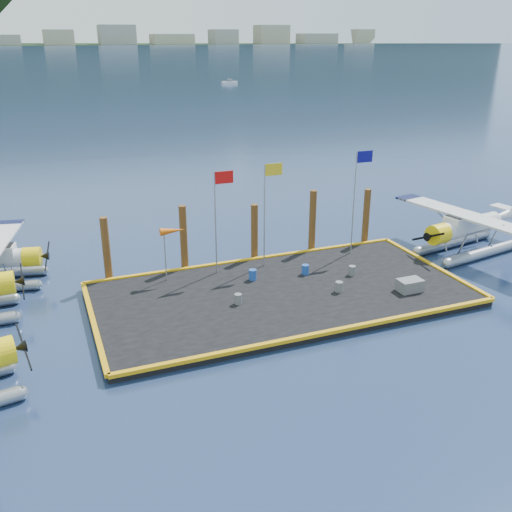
{
  "coord_description": "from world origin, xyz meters",
  "views": [
    {
      "loc": [
        -11.62,
        -25.78,
        13.43
      ],
      "look_at": [
        -0.73,
        2.0,
        1.84
      ],
      "focal_mm": 40.0,
      "sensor_mm": 36.0,
      "label": 1
    }
  ],
  "objects_px": {
    "piling_1": "(184,240)",
    "piling_4": "(366,218)",
    "drum_1": "(339,287)",
    "flagpole_red": "(219,207)",
    "piling_0": "(107,251)",
    "piling_2": "(254,234)",
    "flagpole_blue": "(358,187)",
    "drum_3": "(238,299)",
    "drum_5": "(305,270)",
    "crate": "(410,285)",
    "seaplane_d": "(466,230)",
    "drum_0": "(253,275)",
    "flagpole_yellow": "(268,199)",
    "windsock": "(172,232)",
    "piling_3": "(312,223)",
    "drum_2": "(352,270)"
  },
  "relations": [
    {
      "from": "piling_1",
      "to": "piling_4",
      "type": "distance_m",
      "value": 12.5
    },
    {
      "from": "drum_1",
      "to": "piling_1",
      "type": "relative_size",
      "value": 0.14
    },
    {
      "from": "flagpole_red",
      "to": "piling_0",
      "type": "bearing_deg",
      "value": 165.54
    },
    {
      "from": "piling_2",
      "to": "piling_1",
      "type": "bearing_deg",
      "value": 180.0
    },
    {
      "from": "flagpole_red",
      "to": "piling_2",
      "type": "bearing_deg",
      "value": 29.8
    },
    {
      "from": "flagpole_blue",
      "to": "drum_3",
      "type": "bearing_deg",
      "value": -155.0
    },
    {
      "from": "drum_1",
      "to": "drum_5",
      "type": "relative_size",
      "value": 1.0
    },
    {
      "from": "drum_5",
      "to": "piling_2",
      "type": "distance_m",
      "value": 4.28
    },
    {
      "from": "drum_3",
      "to": "drum_5",
      "type": "distance_m",
      "value": 5.47
    },
    {
      "from": "piling_2",
      "to": "drum_5",
      "type": "bearing_deg",
      "value": -65.07
    },
    {
      "from": "crate",
      "to": "piling_0",
      "type": "distance_m",
      "value": 17.0
    },
    {
      "from": "drum_5",
      "to": "seaplane_d",
      "type": "bearing_deg",
      "value": 1.06
    },
    {
      "from": "drum_0",
      "to": "drum_3",
      "type": "distance_m",
      "value": 3.21
    },
    {
      "from": "drum_1",
      "to": "flagpole_yellow",
      "type": "relative_size",
      "value": 0.09
    },
    {
      "from": "drum_0",
      "to": "crate",
      "type": "bearing_deg",
      "value": -31.31
    },
    {
      "from": "seaplane_d",
      "to": "flagpole_red",
      "type": "xyz_separation_m",
      "value": [
        -16.18,
        1.9,
        2.77
      ]
    },
    {
      "from": "seaplane_d",
      "to": "windsock",
      "type": "relative_size",
      "value": 3.39
    },
    {
      "from": "crate",
      "to": "flagpole_blue",
      "type": "height_order",
      "value": "flagpole_blue"
    },
    {
      "from": "drum_3",
      "to": "piling_0",
      "type": "height_order",
      "value": "piling_0"
    },
    {
      "from": "piling_1",
      "to": "crate",
      "type": "bearing_deg",
      "value": -36.87
    },
    {
      "from": "flagpole_red",
      "to": "piling_1",
      "type": "xyz_separation_m",
      "value": [
        -1.71,
        1.6,
        -2.3
      ]
    },
    {
      "from": "piling_4",
      "to": "piling_1",
      "type": "bearing_deg",
      "value": 180.0
    },
    {
      "from": "drum_1",
      "to": "crate",
      "type": "bearing_deg",
      "value": -19.59
    },
    {
      "from": "seaplane_d",
      "to": "piling_0",
      "type": "distance_m",
      "value": 22.66
    },
    {
      "from": "drum_5",
      "to": "crate",
      "type": "distance_m",
      "value": 5.97
    },
    {
      "from": "seaplane_d",
      "to": "piling_1",
      "type": "height_order",
      "value": "piling_1"
    },
    {
      "from": "piling_0",
      "to": "piling_3",
      "type": "distance_m",
      "value": 13.0
    },
    {
      "from": "drum_0",
      "to": "flagpole_blue",
      "type": "xyz_separation_m",
      "value": [
        7.62,
        1.76,
        3.98
      ]
    },
    {
      "from": "drum_1",
      "to": "piling_3",
      "type": "relative_size",
      "value": 0.13
    },
    {
      "from": "drum_2",
      "to": "piling_3",
      "type": "distance_m",
      "value": 5.04
    },
    {
      "from": "flagpole_blue",
      "to": "piling_1",
      "type": "bearing_deg",
      "value": 171.49
    },
    {
      "from": "drum_1",
      "to": "seaplane_d",
      "type": "bearing_deg",
      "value": 15.61
    },
    {
      "from": "windsock",
      "to": "piling_2",
      "type": "height_order",
      "value": "piling_2"
    },
    {
      "from": "flagpole_yellow",
      "to": "piling_1",
      "type": "distance_m",
      "value": 5.52
    },
    {
      "from": "drum_1",
      "to": "drum_2",
      "type": "distance_m",
      "value": 2.56
    },
    {
      "from": "piling_1",
      "to": "flagpole_yellow",
      "type": "bearing_deg",
      "value": -18.79
    },
    {
      "from": "drum_3",
      "to": "piling_3",
      "type": "bearing_deg",
      "value": 39.64
    },
    {
      "from": "drum_2",
      "to": "drum_3",
      "type": "height_order",
      "value": "drum_2"
    },
    {
      "from": "drum_3",
      "to": "flagpole_yellow",
      "type": "distance_m",
      "value": 6.78
    },
    {
      "from": "drum_1",
      "to": "windsock",
      "type": "bearing_deg",
      "value": 147.72
    },
    {
      "from": "piling_0",
      "to": "piling_1",
      "type": "xyz_separation_m",
      "value": [
        4.5,
        0.0,
        0.1
      ]
    },
    {
      "from": "drum_1",
      "to": "crate",
      "type": "distance_m",
      "value": 3.87
    },
    {
      "from": "drum_2",
      "to": "flagpole_blue",
      "type": "distance_m",
      "value": 5.51
    },
    {
      "from": "flagpole_blue",
      "to": "piling_3",
      "type": "xyz_separation_m",
      "value": [
        -2.2,
        1.6,
        -2.54
      ]
    },
    {
      "from": "flagpole_yellow",
      "to": "drum_1",
      "type": "bearing_deg",
      "value": -66.58
    },
    {
      "from": "seaplane_d",
      "to": "piling_4",
      "type": "xyz_separation_m",
      "value": [
        -5.38,
        3.5,
        0.37
      ]
    },
    {
      "from": "drum_3",
      "to": "flagpole_red",
      "type": "height_order",
      "value": "flagpole_red"
    },
    {
      "from": "piling_0",
      "to": "piling_4",
      "type": "relative_size",
      "value": 1.0
    },
    {
      "from": "drum_0",
      "to": "drum_3",
      "type": "height_order",
      "value": "drum_0"
    },
    {
      "from": "flagpole_red",
      "to": "windsock",
      "type": "bearing_deg",
      "value": 180.0
    }
  ]
}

